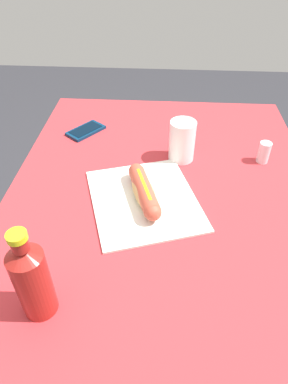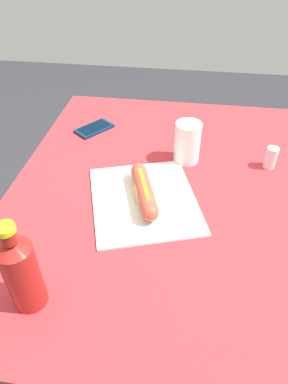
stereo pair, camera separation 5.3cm
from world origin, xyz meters
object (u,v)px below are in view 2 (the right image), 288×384
(soda_bottle, at_px, (21,272))
(hot_dog, at_px, (144,191))
(cell_phone, at_px, (94,128))
(salt_shaker, at_px, (271,158))
(drinking_cup, at_px, (187,142))

(soda_bottle, bearing_deg, hot_dog, 151.15)
(cell_phone, xyz_separation_m, salt_shaker, (0.14, 0.59, 0.03))
(cell_phone, relative_size, soda_bottle, 0.68)
(cell_phone, xyz_separation_m, drinking_cup, (0.14, 0.33, 0.06))
(soda_bottle, bearing_deg, salt_shaker, 135.09)
(hot_dog, height_order, soda_bottle, soda_bottle)
(hot_dog, distance_m, salt_shaker, 0.41)
(drinking_cup, height_order, salt_shaker, drinking_cup)
(soda_bottle, xyz_separation_m, salt_shaker, (-0.54, 0.54, -0.06))
(drinking_cup, bearing_deg, soda_bottle, -27.87)
(hot_dog, distance_m, cell_phone, 0.42)
(soda_bottle, relative_size, salt_shaker, 3.22)
(hot_dog, xyz_separation_m, salt_shaker, (-0.21, 0.36, -0.00))
(drinking_cup, distance_m, salt_shaker, 0.26)
(drinking_cup, bearing_deg, hot_dog, -26.28)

